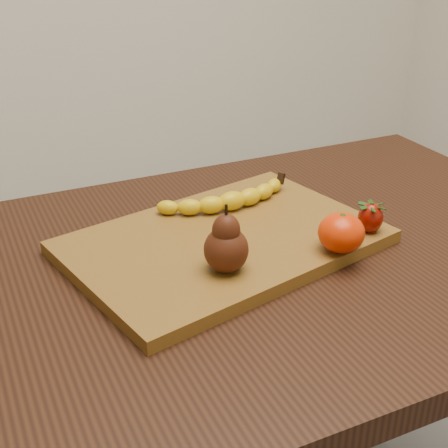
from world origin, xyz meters
name	(u,v)px	position (x,y,z in m)	size (l,w,h in m)	color
table	(280,301)	(0.00, 0.00, 0.66)	(1.00, 0.70, 0.76)	black
cutting_board	(224,242)	(-0.08, 0.03, 0.77)	(0.45, 0.30, 0.02)	brown
banana	(232,201)	(-0.03, 0.11, 0.80)	(0.20, 0.05, 0.03)	yellow
pear	(226,238)	(-0.12, -0.05, 0.83)	(0.06, 0.06, 0.09)	#431A0A
mandarin	(341,233)	(0.05, -0.08, 0.81)	(0.07, 0.07, 0.06)	red
strawberry	(371,217)	(0.12, -0.04, 0.80)	(0.04, 0.04, 0.05)	#880F03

